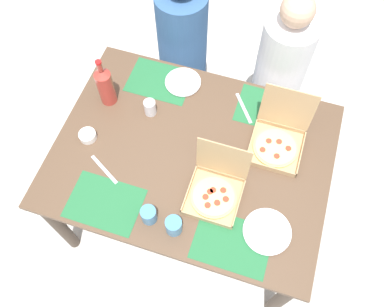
{
  "coord_description": "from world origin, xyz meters",
  "views": [
    {
      "loc": [
        0.31,
        -0.95,
        2.67
      ],
      "look_at": [
        0.0,
        0.0,
        0.78
      ],
      "focal_mm": 37.96,
      "sensor_mm": 36.0,
      "label": 1
    }
  ],
  "objects_px": {
    "pizza_box_center": "(278,139)",
    "soda_bottle": "(105,85)",
    "cup_clear_right": "(174,226)",
    "cup_spare": "(149,215)",
    "diner_left_seat": "(183,54)",
    "diner_right_seat": "(277,79)",
    "condiment_bowl": "(88,136)",
    "cup_red": "(150,108)",
    "pizza_box_corner_right": "(216,189)",
    "plate_far_left": "(183,82)",
    "plate_near_left": "(267,232)"
  },
  "relations": [
    {
      "from": "cup_clear_right",
      "to": "cup_spare",
      "type": "height_order",
      "value": "cup_clear_right"
    },
    {
      "from": "condiment_bowl",
      "to": "diner_left_seat",
      "type": "relative_size",
      "value": 0.07
    },
    {
      "from": "pizza_box_corner_right",
      "to": "diner_left_seat",
      "type": "xyz_separation_m",
      "value": [
        -0.5,
        0.98,
        -0.26
      ]
    },
    {
      "from": "cup_clear_right",
      "to": "cup_spare",
      "type": "bearing_deg",
      "value": 173.66
    },
    {
      "from": "pizza_box_center",
      "to": "condiment_bowl",
      "type": "bearing_deg",
      "value": -164.18
    },
    {
      "from": "soda_bottle",
      "to": "pizza_box_center",
      "type": "bearing_deg",
      "value": 0.63
    },
    {
      "from": "pizza_box_center",
      "to": "soda_bottle",
      "type": "bearing_deg",
      "value": -179.37
    },
    {
      "from": "soda_bottle",
      "to": "cup_red",
      "type": "bearing_deg",
      "value": -2.17
    },
    {
      "from": "cup_clear_right",
      "to": "diner_right_seat",
      "type": "height_order",
      "value": "diner_right_seat"
    },
    {
      "from": "diner_left_seat",
      "to": "soda_bottle",
      "type": "bearing_deg",
      "value": -109.96
    },
    {
      "from": "pizza_box_center",
      "to": "condiment_bowl",
      "type": "height_order",
      "value": "pizza_box_center"
    },
    {
      "from": "cup_spare",
      "to": "condiment_bowl",
      "type": "height_order",
      "value": "cup_spare"
    },
    {
      "from": "condiment_bowl",
      "to": "cup_red",
      "type": "bearing_deg",
      "value": 44.22
    },
    {
      "from": "diner_left_seat",
      "to": "diner_right_seat",
      "type": "relative_size",
      "value": 1.02
    },
    {
      "from": "plate_far_left",
      "to": "soda_bottle",
      "type": "relative_size",
      "value": 0.64
    },
    {
      "from": "pizza_box_corner_right",
      "to": "diner_right_seat",
      "type": "distance_m",
      "value": 1.03
    },
    {
      "from": "soda_bottle",
      "to": "cup_clear_right",
      "type": "relative_size",
      "value": 3.23
    },
    {
      "from": "diner_left_seat",
      "to": "diner_right_seat",
      "type": "height_order",
      "value": "diner_left_seat"
    },
    {
      "from": "pizza_box_center",
      "to": "cup_spare",
      "type": "relative_size",
      "value": 3.2
    },
    {
      "from": "pizza_box_center",
      "to": "soda_bottle",
      "type": "height_order",
      "value": "soda_bottle"
    },
    {
      "from": "cup_red",
      "to": "diner_left_seat",
      "type": "bearing_deg",
      "value": 92.5
    },
    {
      "from": "pizza_box_corner_right",
      "to": "diner_right_seat",
      "type": "xyz_separation_m",
      "value": [
        0.15,
        0.98,
        -0.27
      ]
    },
    {
      "from": "soda_bottle",
      "to": "condiment_bowl",
      "type": "height_order",
      "value": "soda_bottle"
    },
    {
      "from": "pizza_box_center",
      "to": "cup_clear_right",
      "type": "xyz_separation_m",
      "value": [
        -0.37,
        -0.61,
        0.0
      ]
    },
    {
      "from": "pizza_box_corner_right",
      "to": "plate_near_left",
      "type": "height_order",
      "value": "pizza_box_corner_right"
    },
    {
      "from": "pizza_box_center",
      "to": "plate_near_left",
      "type": "xyz_separation_m",
      "value": [
        0.06,
        -0.49,
        -0.04
      ]
    },
    {
      "from": "soda_bottle",
      "to": "cup_clear_right",
      "type": "bearing_deg",
      "value": -45.32
    },
    {
      "from": "diner_left_seat",
      "to": "pizza_box_center",
      "type": "bearing_deg",
      "value": -39.64
    },
    {
      "from": "pizza_box_corner_right",
      "to": "diner_left_seat",
      "type": "relative_size",
      "value": 0.24
    },
    {
      "from": "plate_far_left",
      "to": "soda_bottle",
      "type": "height_order",
      "value": "soda_bottle"
    },
    {
      "from": "condiment_bowl",
      "to": "diner_left_seat",
      "type": "bearing_deg",
      "value": 75.16
    },
    {
      "from": "cup_spare",
      "to": "cup_red",
      "type": "bearing_deg",
      "value": 110.14
    },
    {
      "from": "soda_bottle",
      "to": "cup_spare",
      "type": "bearing_deg",
      "value": -51.65
    },
    {
      "from": "pizza_box_corner_right",
      "to": "cup_spare",
      "type": "xyz_separation_m",
      "value": [
        -0.26,
        -0.23,
        0.0
      ]
    },
    {
      "from": "pizza_box_center",
      "to": "cup_red",
      "type": "xyz_separation_m",
      "value": [
        -0.71,
        -0.02,
        -0.0
      ]
    },
    {
      "from": "pizza_box_corner_right",
      "to": "cup_clear_right",
      "type": "distance_m",
      "value": 0.28
    },
    {
      "from": "cup_spare",
      "to": "diner_right_seat",
      "type": "height_order",
      "value": "diner_right_seat"
    },
    {
      "from": "pizza_box_center",
      "to": "diner_right_seat",
      "type": "xyz_separation_m",
      "value": [
        -0.08,
        0.61,
        -0.27
      ]
    },
    {
      "from": "pizza_box_center",
      "to": "condiment_bowl",
      "type": "relative_size",
      "value": 3.36
    },
    {
      "from": "plate_near_left",
      "to": "diner_left_seat",
      "type": "bearing_deg",
      "value": 125.86
    },
    {
      "from": "condiment_bowl",
      "to": "soda_bottle",
      "type": "bearing_deg",
      "value": 88.02
    },
    {
      "from": "pizza_box_center",
      "to": "diner_left_seat",
      "type": "xyz_separation_m",
      "value": [
        -0.74,
        0.61,
        -0.26
      ]
    },
    {
      "from": "cup_clear_right",
      "to": "diner_left_seat",
      "type": "distance_m",
      "value": 1.3
    },
    {
      "from": "plate_far_left",
      "to": "diner_left_seat",
      "type": "distance_m",
      "value": 0.46
    },
    {
      "from": "diner_right_seat",
      "to": "plate_far_left",
      "type": "bearing_deg",
      "value": -143.4
    },
    {
      "from": "pizza_box_center",
      "to": "condiment_bowl",
      "type": "distance_m",
      "value": 1.01
    },
    {
      "from": "pizza_box_corner_right",
      "to": "plate_far_left",
      "type": "distance_m",
      "value": 0.7
    },
    {
      "from": "cup_spare",
      "to": "plate_far_left",
      "type": "bearing_deg",
      "value": 97.27
    },
    {
      "from": "cup_clear_right",
      "to": "condiment_bowl",
      "type": "bearing_deg",
      "value": 150.82
    },
    {
      "from": "cup_red",
      "to": "diner_left_seat",
      "type": "xyz_separation_m",
      "value": [
        -0.03,
        0.63,
        -0.26
      ]
    }
  ]
}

